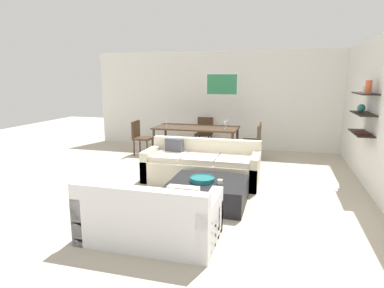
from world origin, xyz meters
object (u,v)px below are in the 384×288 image
Objects in this scene: dining_table at (196,129)px; dining_chair_head at (204,131)px; sofa_beige at (202,166)px; wine_glass_left_near at (167,121)px; coffee_table at (208,192)px; dining_chair_right_far at (255,138)px; candle_jar at (220,182)px; dining_chair_right_near at (253,141)px; dining_chair_left_near at (140,135)px; loveseat_white at (150,217)px; wine_glass_right_far at (227,122)px; wine_glass_right_near at (225,124)px; decorative_bowl at (202,179)px.

dining_chair_head reaches higher than dining_table.
wine_glass_left_near is (-1.37, 1.86, 0.59)m from sofa_beige.
coffee_table is 3.37m from dining_chair_right_far.
dining_chair_right_near reaches higher than candle_jar.
sofa_beige is 1.19m from coffee_table.
dining_chair_right_far is at bearing 8.64° from dining_chair_left_near.
loveseat_white reaches higher than dining_table.
wine_glass_right_near is (0.00, -0.24, -0.00)m from wine_glass_right_far.
wine_glass_right_far is at bearing -171.94° from dining_chair_right_far.
wine_glass_left_near reaches higher than dining_chair_left_near.
dining_chair_left_near is 2.94m from dining_chair_right_far.
wine_glass_left_near is (-1.96, 3.08, 0.47)m from candle_jar.
candle_jar is at bearing -57.51° from wine_glass_left_near.
dining_chair_right_far is at bearing 79.34° from loveseat_white.
wine_glass_right_far is 1.52m from wine_glass_left_near.
dining_chair_right_far is at bearing 8.64° from dining_table.
coffee_table is at bearing -59.56° from wine_glass_left_near.
dining_table is at bearing 97.37° from loveseat_white.
loveseat_white is at bearing -105.24° from decorative_bowl.
candle_jar is 0.48× the size of wine_glass_right_near.
coffee_table is at bearing -85.17° from wine_glass_right_near.
sofa_beige reaches higher than coffee_table.
dining_chair_head is 1.60m from dining_chair_right_far.
candle_jar is at bearing -48.23° from dining_chair_left_near.
candle_jar is 4.27m from dining_chair_head.
wine_glass_right_near is at bearing 2.58° from dining_chair_left_near.
decorative_bowl is at bearing -77.20° from dining_chair_head.
wine_glass_right_near reaches higher than dining_table.
decorative_bowl is (0.35, 1.28, 0.13)m from loveseat_white.
coffee_table is (0.43, 1.33, -0.10)m from loveseat_white.
dining_table is at bearing -171.36° from dining_chair_right_far.
coffee_table is at bearing 72.21° from loveseat_white.
coffee_table is 3.05× the size of decorative_bowl.
coffee_table is at bearing -71.29° from sofa_beige.
coffee_table is at bearing -49.61° from dining_chair_left_near.
dining_chair_left_near reaches higher than coffee_table.
dining_chair_right_near is 0.87m from wine_glass_right_far.
decorative_bowl is at bearing -87.00° from wine_glass_right_far.
dining_chair_right_near is 1.00× the size of dining_chair_right_far.
dining_chair_head is (-1.00, 4.00, 0.31)m from coffee_table.
dining_table is 2.37× the size of dining_chair_head.
wine_glass_right_far is at bearing 90.00° from wine_glass_right_near.
coffee_table is 4.14m from dining_chair_head.
decorative_bowl is 4.49× the size of candle_jar.
dining_chair_left_near is at bearing -171.17° from wine_glass_right_far.
loveseat_white is 4.25× the size of decorative_bowl.
dining_table is 11.64× the size of wine_glass_right_near.
wine_glass_right_near is at bearing 93.23° from decorative_bowl.
loveseat_white is 4.68m from dining_chair_left_near.
dining_chair_head is at bearing 53.62° from wine_glass_left_near.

